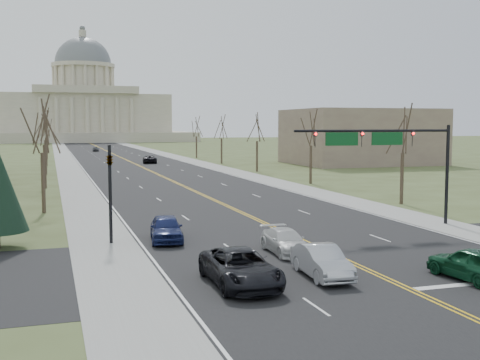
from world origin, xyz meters
TOP-DOWN VIEW (x-y plane):
  - ground at (0.00, 0.00)m, footprint 600.00×600.00m
  - road at (0.00, 110.00)m, footprint 20.00×380.00m
  - cross_road at (0.00, 6.00)m, footprint 120.00×14.00m
  - sidewalk_left at (-12.00, 110.00)m, footprint 4.00×380.00m
  - sidewalk_right at (12.00, 110.00)m, footprint 4.00×380.00m
  - center_line at (0.00, 110.00)m, footprint 0.42×380.00m
  - edge_line_left at (-9.80, 110.00)m, footprint 0.15×380.00m
  - edge_line_right at (9.80, 110.00)m, footprint 0.15×380.00m
  - capitol at (0.00, 249.91)m, footprint 90.00×60.00m
  - signal_mast at (7.45, 13.50)m, footprint 12.12×0.44m
  - signal_left at (-11.50, 13.50)m, footprint 0.32×0.36m
  - tree_r_0 at (15.50, 24.00)m, footprint 3.74×3.74m
  - tree_l_0 at (-15.50, 28.00)m, footprint 3.96×3.96m
  - tree_r_1 at (15.50, 44.00)m, footprint 3.74×3.74m
  - tree_l_1 at (-15.50, 48.00)m, footprint 3.96×3.96m
  - tree_r_2 at (15.50, 64.00)m, footprint 3.74×3.74m
  - tree_l_2 at (-15.50, 68.00)m, footprint 3.96×3.96m
  - tree_r_3 at (15.50, 84.00)m, footprint 3.74×3.74m
  - tree_l_3 at (-15.50, 88.00)m, footprint 3.96×3.96m
  - tree_r_4 at (15.50, 104.00)m, footprint 3.74×3.74m
  - tree_l_4 at (-15.50, 108.00)m, footprint 3.96×3.96m
  - bldg_right_mass at (40.00, 76.00)m, footprint 25.00×20.00m
  - car_nb_inner_lead at (3.63, -0.47)m, footprint 2.38×4.83m
  - car_sb_inner_lead at (-2.78, 2.18)m, footprint 1.86×4.67m
  - car_sb_outer_lead at (-6.89, 1.93)m, footprint 2.71×5.83m
  - car_sb_inner_second at (-2.41, 7.68)m, footprint 1.98×4.64m
  - car_sb_outer_second at (-8.16, 13.19)m, footprint 2.49×4.94m
  - car_far_nb at (2.90, 88.98)m, footprint 3.19×5.73m
  - car_far_sb at (-3.14, 142.57)m, footprint 1.81×4.07m

SIDE VIEW (x-z plane):
  - ground at x=0.00m, z-range 0.00..0.00m
  - road at x=0.00m, z-range 0.00..0.01m
  - cross_road at x=0.00m, z-range 0.00..0.01m
  - sidewalk_left at x=-12.00m, z-range 0.00..0.03m
  - sidewalk_right at x=12.00m, z-range 0.00..0.03m
  - center_line at x=0.00m, z-range 0.01..0.02m
  - edge_line_left at x=-9.80m, z-range 0.01..0.02m
  - edge_line_right at x=9.80m, z-range 0.01..0.02m
  - car_sb_inner_second at x=-2.41m, z-range 0.01..1.35m
  - car_far_sb at x=-3.14m, z-range 0.01..1.37m
  - car_sb_inner_lead at x=-2.78m, z-range 0.01..1.52m
  - car_far_nb at x=2.90m, z-range 0.01..1.53m
  - car_nb_inner_lead at x=3.63m, z-range 0.01..1.60m
  - car_sb_outer_second at x=-8.16m, z-range 0.01..1.63m
  - car_sb_outer_lead at x=-6.89m, z-range 0.01..1.63m
  - signal_left at x=-11.50m, z-range 0.71..6.71m
  - bldg_right_mass at x=40.00m, z-range 0.00..10.00m
  - signal_mast at x=7.45m, z-range 2.16..9.36m
  - tree_r_0 at x=15.50m, z-range 2.30..10.80m
  - tree_r_1 at x=15.50m, z-range 2.30..10.80m
  - tree_r_2 at x=15.50m, z-range 2.30..10.80m
  - tree_r_3 at x=15.50m, z-range 2.30..10.80m
  - tree_r_4 at x=15.50m, z-range 2.30..10.80m
  - tree_l_0 at x=-15.50m, z-range 2.44..11.44m
  - tree_l_1 at x=-15.50m, z-range 2.44..11.44m
  - tree_l_2 at x=-15.50m, z-range 2.44..11.44m
  - tree_l_3 at x=-15.50m, z-range 2.44..11.44m
  - tree_l_4 at x=-15.50m, z-range 2.44..11.44m
  - capitol at x=0.00m, z-range -10.80..39.20m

